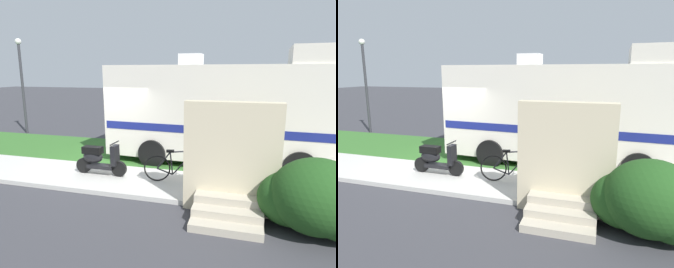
{
  "view_description": "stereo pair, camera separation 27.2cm",
  "coord_description": "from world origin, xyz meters",
  "views": [
    {
      "loc": [
        4.26,
        -8.32,
        3.02
      ],
      "look_at": [
        1.87,
        0.3,
        1.1
      ],
      "focal_mm": 31.71,
      "sensor_mm": 36.0,
      "label": 1
    },
    {
      "loc": [
        4.52,
        -8.25,
        3.02
      ],
      "look_at": [
        1.87,
        0.3,
        1.1
      ],
      "focal_mm": 31.71,
      "sensor_mm": 36.0,
      "label": 2
    }
  ],
  "objects": [
    {
      "name": "porch_steps",
      "position": [
        3.94,
        -2.29,
        0.97
      ],
      "size": [
        2.0,
        1.26,
        2.4
      ],
      "color": "#B2A893",
      "rests_on": "ground"
    },
    {
      "name": "scooter",
      "position": [
        0.22,
        -1.1,
        0.58
      ],
      "size": [
        1.55,
        0.5,
        0.97
      ],
      "color": "black",
      "rests_on": "ground"
    },
    {
      "name": "ground_plane",
      "position": [
        0.0,
        0.0,
        0.0
      ],
      "size": [
        80.0,
        80.0,
        0.0
      ],
      "primitive_type": "plane",
      "color": "#38383D"
    },
    {
      "name": "motorhome_rv",
      "position": [
        3.55,
        1.27,
        1.76
      ],
      "size": [
        7.46,
        2.82,
        3.69
      ],
      "color": "silver",
      "rests_on": "ground"
    },
    {
      "name": "sidewalk",
      "position": [
        0.0,
        -1.2,
        0.06
      ],
      "size": [
        24.0,
        2.0,
        0.12
      ],
      "color": "beige",
      "rests_on": "ground"
    },
    {
      "name": "bush_by_porch",
      "position": [
        5.51,
        -2.68,
        0.68
      ],
      "size": [
        2.02,
        1.51,
        1.43
      ],
      "color": "#1E4719",
      "rests_on": "ground"
    },
    {
      "name": "bicycle",
      "position": [
        2.51,
        -1.06,
        0.51
      ],
      "size": [
        1.77,
        0.55,
        0.91
      ],
      "color": "black",
      "rests_on": "ground"
    },
    {
      "name": "bottle_green",
      "position": [
        4.44,
        -0.86,
        0.24
      ],
      "size": [
        0.06,
        0.06,
        0.29
      ],
      "color": "#19722D",
      "rests_on": "ground"
    },
    {
      "name": "grass_strip",
      "position": [
        0.0,
        1.5,
        0.04
      ],
      "size": [
        24.0,
        3.4,
        0.08
      ],
      "color": "#336628",
      "rests_on": "ground"
    },
    {
      "name": "pickup_truck_near",
      "position": [
        2.56,
        5.98,
        0.98
      ],
      "size": [
        5.41,
        2.15,
        1.86
      ],
      "color": "silver",
      "rests_on": "ground"
    },
    {
      "name": "street_lamp_post",
      "position": [
        -6.26,
        3.6,
        2.7
      ],
      "size": [
        0.28,
        0.28,
        4.48
      ],
      "color": "#333338",
      "rests_on": "ground"
    }
  ]
}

